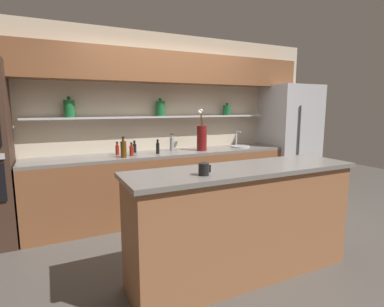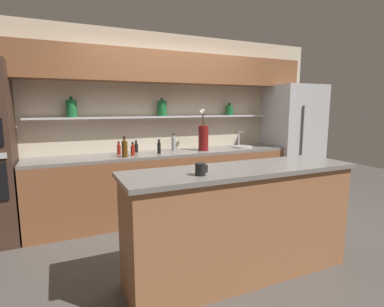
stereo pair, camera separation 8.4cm
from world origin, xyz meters
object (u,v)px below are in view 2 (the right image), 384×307
(bottle_sauce_0, at_px, (119,149))
(coffee_mug, at_px, (200,169))
(bottle_sauce_4, at_px, (133,150))
(bottle_spirit_2, at_px, (174,143))
(bottle_spirit_3, at_px, (125,149))
(sink_fixture, at_px, (242,146))
(refrigerator, at_px, (292,142))
(bottle_sauce_5, at_px, (159,147))
(flower_vase, at_px, (203,136))
(bottle_sauce_1, at_px, (136,147))

(bottle_sauce_0, height_order, coffee_mug, coffee_mug)
(bottle_sauce_0, height_order, bottle_sauce_4, bottle_sauce_4)
(bottle_spirit_2, xyz_separation_m, bottle_sauce_4, (-0.65, -0.20, -0.03))
(coffee_mug, bearing_deg, bottle_spirit_3, 97.92)
(sink_fixture, bearing_deg, bottle_spirit_3, -174.53)
(sink_fixture, bearing_deg, refrigerator, -2.83)
(refrigerator, bearing_deg, sink_fixture, 177.17)
(bottle_sauce_4, bearing_deg, bottle_sauce_5, 1.66)
(bottle_sauce_4, bearing_deg, flower_vase, 1.20)
(flower_vase, distance_m, bottle_sauce_4, 1.05)
(bottle_sauce_5, bearing_deg, sink_fixture, 3.48)
(coffee_mug, bearing_deg, bottle_sauce_4, 93.60)
(bottle_sauce_4, relative_size, coffee_mug, 1.68)
(bottle_sauce_5, bearing_deg, bottle_spirit_3, -168.88)
(bottle_sauce_1, relative_size, bottle_sauce_4, 0.95)
(bottle_spirit_2, distance_m, coffee_mug, 2.05)
(sink_fixture, distance_m, bottle_sauce_5, 1.41)
(bottle_spirit_3, bearing_deg, refrigerator, 2.64)
(bottle_spirit_3, xyz_separation_m, bottle_sauce_4, (0.12, 0.09, -0.04))
(bottle_sauce_0, bearing_deg, bottle_sauce_5, -16.65)
(flower_vase, distance_m, bottle_spirit_3, 1.18)
(flower_vase, xyz_separation_m, bottle_sauce_0, (-1.19, 0.14, -0.13))
(coffee_mug, bearing_deg, sink_fixture, 48.52)
(sink_fixture, height_order, coffee_mug, sink_fixture)
(bottle_sauce_4, relative_size, bottle_sauce_5, 0.90)
(flower_vase, height_order, bottle_spirit_2, flower_vase)
(bottle_sauce_1, height_order, bottle_spirit_3, bottle_spirit_3)
(bottle_sauce_0, distance_m, bottle_sauce_5, 0.54)
(bottle_sauce_5, bearing_deg, bottle_sauce_0, 163.35)
(flower_vase, bearing_deg, bottle_sauce_0, 173.21)
(bottle_sauce_1, bearing_deg, bottle_spirit_2, -6.64)
(refrigerator, relative_size, flower_vase, 3.16)
(flower_vase, height_order, bottle_sauce_4, flower_vase)
(sink_fixture, distance_m, bottle_sauce_0, 1.92)
(bottle_spirit_2, relative_size, bottle_spirit_3, 0.94)
(bottle_sauce_1, relative_size, coffee_mug, 1.60)
(bottle_sauce_0, xyz_separation_m, bottle_sauce_5, (0.51, -0.15, 0.01))
(refrigerator, bearing_deg, bottle_sauce_4, -179.02)
(coffee_mug, bearing_deg, bottle_sauce_0, 97.64)
(refrigerator, distance_m, sink_fixture, 0.99)
(refrigerator, xyz_separation_m, bottle_spirit_2, (-2.11, 0.15, 0.07))
(bottle_sauce_0, relative_size, bottle_spirit_3, 0.66)
(bottle_sauce_0, bearing_deg, refrigerator, -2.29)
(flower_vase, height_order, bottle_sauce_0, flower_vase)
(bottle_sauce_0, xyz_separation_m, bottle_sauce_4, (0.15, -0.16, -0.00))
(sink_fixture, xyz_separation_m, bottle_spirit_2, (-1.13, 0.10, 0.08))
(sink_fixture, relative_size, bottle_sauce_4, 1.70)
(sink_fixture, distance_m, bottle_sauce_1, 1.67)
(bottle_sauce_1, bearing_deg, bottle_sauce_5, -44.33)
(bottle_sauce_1, height_order, bottle_spirit_2, bottle_spirit_2)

